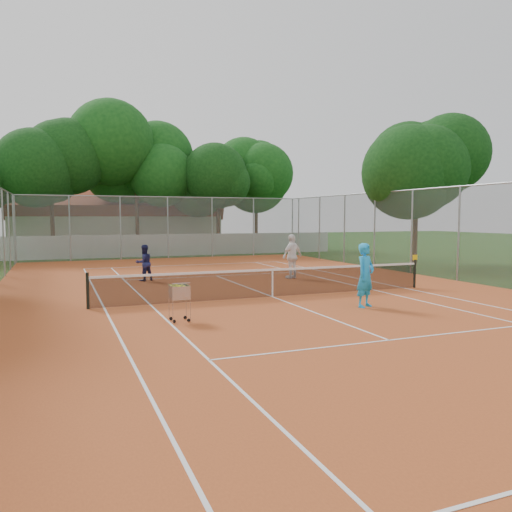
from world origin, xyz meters
name	(u,v)px	position (x,y,z in m)	size (l,w,h in m)	color
ground	(272,297)	(0.00, 0.00, 0.00)	(120.00, 120.00, 0.00)	#163B10
court_pad	(272,297)	(0.00, 0.00, 0.01)	(18.00, 34.00, 0.02)	#B34F22
court_lines	(272,297)	(0.00, 0.00, 0.02)	(10.98, 23.78, 0.01)	white
tennis_net	(272,283)	(0.00, 0.00, 0.51)	(11.88, 0.10, 0.98)	black
perimeter_fence	(273,239)	(0.00, 0.00, 2.00)	(18.00, 34.00, 4.00)	slate
boundary_wall	(162,245)	(0.00, 19.00, 0.75)	(26.00, 0.30, 1.50)	silver
clubhouse	(116,223)	(-2.00, 29.00, 2.20)	(16.40, 9.00, 4.40)	beige
tropical_trees	(153,186)	(0.00, 22.00, 5.00)	(29.00, 19.00, 10.00)	black
player_near	(365,275)	(1.84, -2.76, 0.98)	(0.70, 0.46, 1.92)	#1CA2F2
player_far_left	(144,263)	(-3.35, 5.86, 0.79)	(0.75, 0.58, 1.53)	#181C4A
player_far_right	(292,256)	(2.83, 4.31, 0.99)	(1.14, 0.47, 1.95)	white
ball_hopper	(180,302)	(-3.82, -2.74, 0.54)	(0.50, 0.50, 1.04)	#B1B1B8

